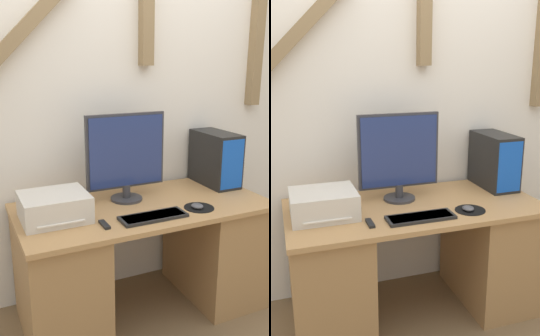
{
  "view_description": "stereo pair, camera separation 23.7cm",
  "coord_description": "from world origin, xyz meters",
  "views": [
    {
      "loc": [
        -1.01,
        -1.7,
        1.63
      ],
      "look_at": [
        -0.06,
        0.38,
        1.0
      ],
      "focal_mm": 42.0,
      "sensor_mm": 36.0,
      "label": 1
    },
    {
      "loc": [
        -0.79,
        -1.79,
        1.63
      ],
      "look_at": [
        -0.06,
        0.38,
        1.0
      ],
      "focal_mm": 42.0,
      "sensor_mm": 36.0,
      "label": 2
    }
  ],
  "objects": [
    {
      "name": "wall_back",
      "position": [
        0.0,
        0.81,
        1.37
      ],
      "size": [
        6.4,
        0.13,
        2.84
      ],
      "color": "white",
      "rests_on": "ground_plane"
    },
    {
      "name": "mouse",
      "position": [
        0.26,
        0.18,
        0.77
      ],
      "size": [
        0.07,
        0.08,
        0.03
      ],
      "color": "#4C4C51",
      "rests_on": "mousepad"
    },
    {
      "name": "keyboard",
      "position": [
        -0.05,
        0.15,
        0.76
      ],
      "size": [
        0.39,
        0.14,
        0.02
      ],
      "color": "black",
      "rests_on": "desk"
    },
    {
      "name": "desk",
      "position": [
        0.0,
        0.38,
        0.39
      ],
      "size": [
        1.58,
        0.75,
        0.75
      ],
      "color": "tan",
      "rests_on": "ground_plane"
    },
    {
      "name": "computer_tower",
      "position": [
        0.66,
        0.55,
        0.94
      ],
      "size": [
        0.2,
        0.4,
        0.38
      ],
      "color": "black",
      "rests_on": "desk"
    },
    {
      "name": "printer",
      "position": [
        -0.56,
        0.37,
        0.83
      ],
      "size": [
        0.37,
        0.32,
        0.15
      ],
      "color": "beige",
      "rests_on": "desk"
    },
    {
      "name": "mousepad",
      "position": [
        0.28,
        0.18,
        0.75
      ],
      "size": [
        0.18,
        0.18,
        0.0
      ],
      "color": "black",
      "rests_on": "desk"
    },
    {
      "name": "monitor",
      "position": [
        -0.06,
        0.51,
        1.05
      ],
      "size": [
        0.52,
        0.2,
        0.56
      ],
      "color": "#333338",
      "rests_on": "desk"
    },
    {
      "name": "remote_control",
      "position": [
        -0.34,
        0.17,
        0.76
      ],
      "size": [
        0.03,
        0.11,
        0.02
      ],
      "color": "black",
      "rests_on": "desk"
    }
  ]
}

